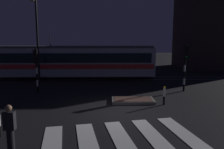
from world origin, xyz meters
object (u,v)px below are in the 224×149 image
at_px(traffic_light_corner_far_right, 185,61).
at_px(traffic_light_corner_far_left, 36,64).
at_px(tram, 75,61).
at_px(pedestrian_waiting_at_kerb, 10,130).
at_px(bollard_island_edge, 164,95).
at_px(street_lamp_trackside_left, 36,30).

relative_size(traffic_light_corner_far_right, traffic_light_corner_far_left, 1.08).
height_order(tram, pedestrian_waiting_at_kerb, tram).
bearing_deg(traffic_light_corner_far_left, pedestrian_waiting_at_kerb, -77.69).
bearing_deg(bollard_island_edge, street_lamp_trackside_left, 144.36).
distance_m(street_lamp_trackside_left, pedestrian_waiting_at_kerb, 13.41).
bearing_deg(tram, bollard_island_edge, -54.73).
bearing_deg(street_lamp_trackside_left, pedestrian_waiting_at_kerb, -76.74).
xyz_separation_m(traffic_light_corner_far_left, tram, (1.84, 6.12, -0.37)).
relative_size(pedestrian_waiting_at_kerb, bollard_island_edge, 1.54).
relative_size(tram, pedestrian_waiting_at_kerb, 9.20).
relative_size(traffic_light_corner_far_right, tram, 0.22).
height_order(traffic_light_corner_far_left, street_lamp_trackside_left, street_lamp_trackside_left).
relative_size(traffic_light_corner_far_left, bollard_island_edge, 2.89).
distance_m(street_lamp_trackside_left, tram, 4.80).
bearing_deg(street_lamp_trackside_left, traffic_light_corner_far_left, -74.36).
height_order(traffic_light_corner_far_right, tram, tram).
bearing_deg(street_lamp_trackside_left, tram, 42.18).
distance_m(traffic_light_corner_far_right, bollard_island_edge, 4.55).
height_order(traffic_light_corner_far_left, pedestrian_waiting_at_kerb, traffic_light_corner_far_left).
distance_m(traffic_light_corner_far_left, street_lamp_trackside_left, 4.46).
relative_size(street_lamp_trackside_left, bollard_island_edge, 6.61).
xyz_separation_m(traffic_light_corner_far_right, tram, (-8.98, 5.86, -0.55)).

